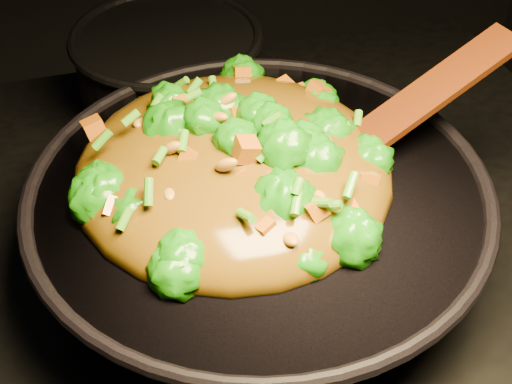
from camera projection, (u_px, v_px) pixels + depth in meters
name	position (u px, v px, depth m)	size (l,w,h in m)	color
wok	(259.00, 232.00, 0.77)	(0.46, 0.46, 0.13)	black
stir_fry	(232.00, 133.00, 0.70)	(0.33, 0.33, 0.11)	#1B7A08
spatula	(400.00, 115.00, 0.73)	(0.29, 0.04, 0.01)	#3D1C08
back_pot	(170.00, 77.00, 0.98)	(0.24, 0.24, 0.14)	black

